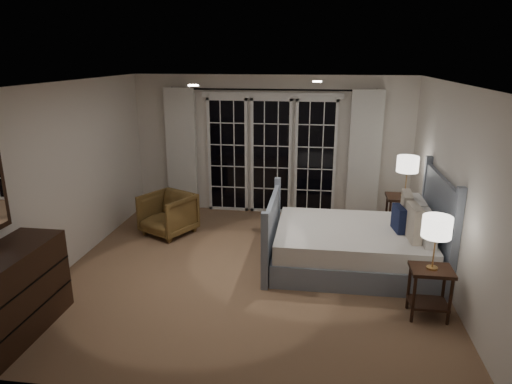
# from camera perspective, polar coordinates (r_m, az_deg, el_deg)

# --- Properties ---
(floor) EXTENTS (5.00, 5.00, 0.00)m
(floor) POSITION_cam_1_polar(r_m,az_deg,el_deg) (6.34, -0.65, -9.71)
(floor) COLOR #8B644B
(floor) RESTS_ON ground
(ceiling) EXTENTS (5.00, 5.00, 0.00)m
(ceiling) POSITION_cam_1_polar(r_m,az_deg,el_deg) (5.68, -0.74, 13.48)
(ceiling) COLOR silver
(ceiling) RESTS_ON wall_back
(wall_left) EXTENTS (0.02, 5.00, 2.50)m
(wall_left) POSITION_cam_1_polar(r_m,az_deg,el_deg) (6.72, -22.27, 1.94)
(wall_left) COLOR silver
(wall_left) RESTS_ON floor
(wall_right) EXTENTS (0.02, 5.00, 2.50)m
(wall_right) POSITION_cam_1_polar(r_m,az_deg,el_deg) (6.05, 23.42, 0.26)
(wall_right) COLOR silver
(wall_right) RESTS_ON floor
(wall_back) EXTENTS (5.00, 0.02, 2.50)m
(wall_back) POSITION_cam_1_polar(r_m,az_deg,el_deg) (8.30, 1.93, 5.82)
(wall_back) COLOR silver
(wall_back) RESTS_ON floor
(wall_front) EXTENTS (5.00, 0.02, 2.50)m
(wall_front) POSITION_cam_1_polar(r_m,az_deg,el_deg) (3.59, -6.80, -9.41)
(wall_front) COLOR silver
(wall_front) RESTS_ON floor
(french_doors) EXTENTS (2.50, 0.04, 2.20)m
(french_doors) POSITION_cam_1_polar(r_m,az_deg,el_deg) (8.30, 1.88, 4.68)
(french_doors) COLOR black
(french_doors) RESTS_ON wall_back
(curtain_rod) EXTENTS (3.50, 0.03, 0.03)m
(curtain_rod) POSITION_cam_1_polar(r_m,az_deg,el_deg) (8.07, 1.92, 12.67)
(curtain_rod) COLOR black
(curtain_rod) RESTS_ON wall_back
(curtain_left) EXTENTS (0.55, 0.10, 2.25)m
(curtain_left) POSITION_cam_1_polar(r_m,az_deg,el_deg) (8.54, -9.29, 5.23)
(curtain_left) COLOR silver
(curtain_left) RESTS_ON curtain_rod
(curtain_right) EXTENTS (0.55, 0.10, 2.25)m
(curtain_right) POSITION_cam_1_polar(r_m,az_deg,el_deg) (8.20, 13.40, 4.51)
(curtain_right) COLOR silver
(curtain_right) RESTS_ON curtain_rod
(downlight_a) EXTENTS (0.12, 0.12, 0.01)m
(downlight_a) POSITION_cam_1_polar(r_m,az_deg,el_deg) (6.22, 7.65, 13.53)
(downlight_a) COLOR white
(downlight_a) RESTS_ON ceiling
(downlight_b) EXTENTS (0.12, 0.12, 0.01)m
(downlight_b) POSITION_cam_1_polar(r_m,az_deg,el_deg) (5.42, -7.85, 13.06)
(downlight_b) COLOR white
(downlight_b) RESTS_ON ceiling
(bed) EXTENTS (2.26, 1.62, 1.32)m
(bed) POSITION_cam_1_polar(r_m,az_deg,el_deg) (6.46, 12.37, -6.36)
(bed) COLOR slate
(bed) RESTS_ON floor
(nightstand_left) EXTENTS (0.45, 0.36, 0.59)m
(nightstand_left) POSITION_cam_1_polar(r_m,az_deg,el_deg) (5.49, 20.91, -10.85)
(nightstand_left) COLOR black
(nightstand_left) RESTS_ON floor
(nightstand_right) EXTENTS (0.55, 0.44, 0.71)m
(nightstand_right) POSITION_cam_1_polar(r_m,az_deg,el_deg) (7.56, 17.92, -2.23)
(nightstand_right) COLOR black
(nightstand_right) RESTS_ON floor
(lamp_left) EXTENTS (0.31, 0.31, 0.60)m
(lamp_left) POSITION_cam_1_polar(r_m,az_deg,el_deg) (5.22, 21.69, -4.13)
(lamp_left) COLOR tan
(lamp_left) RESTS_ON nightstand_left
(lamp_right) EXTENTS (0.33, 0.33, 0.64)m
(lamp_right) POSITION_cam_1_polar(r_m,az_deg,el_deg) (7.36, 18.44, 3.28)
(lamp_right) COLOR tan
(lamp_right) RESTS_ON nightstand_right
(armchair) EXTENTS (0.99, 0.99, 0.68)m
(armchair) POSITION_cam_1_polar(r_m,az_deg,el_deg) (7.58, -10.94, -2.72)
(armchair) COLOR brown
(armchair) RESTS_ON floor
(dresser) EXTENTS (0.56, 1.31, 0.93)m
(dresser) POSITION_cam_1_polar(r_m,az_deg,el_deg) (5.44, -28.28, -11.11)
(dresser) COLOR black
(dresser) RESTS_ON floor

